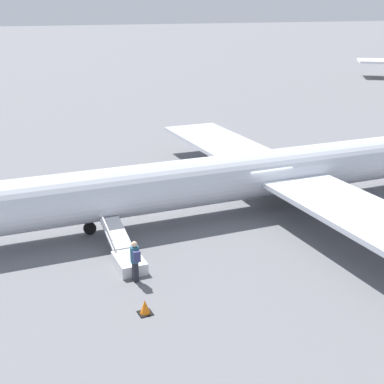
% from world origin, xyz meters
% --- Properties ---
extents(ground_plane, '(600.00, 600.00, 0.00)m').
position_xyz_m(ground_plane, '(0.00, 0.00, 0.00)').
color(ground_plane, slate).
extents(airplane_main, '(34.89, 26.84, 6.54)m').
position_xyz_m(airplane_main, '(-0.97, 0.04, 1.95)').
color(airplane_main, silver).
rests_on(airplane_main, ground).
extents(boarding_stairs, '(1.17, 4.05, 1.65)m').
position_xyz_m(boarding_stairs, '(8.79, 3.47, 0.37)').
color(boarding_stairs, silver).
rests_on(boarding_stairs, ground).
extents(passenger, '(0.36, 0.54, 1.74)m').
position_xyz_m(passenger, '(8.93, 5.06, 1.00)').
color(passenger, '#23232D').
rests_on(passenger, ground).
extents(traffic_cone_near_stairs, '(0.50, 0.50, 0.55)m').
position_xyz_m(traffic_cone_near_stairs, '(9.43, 7.47, 0.25)').
color(traffic_cone_near_stairs, black).
rests_on(traffic_cone_near_stairs, ground).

